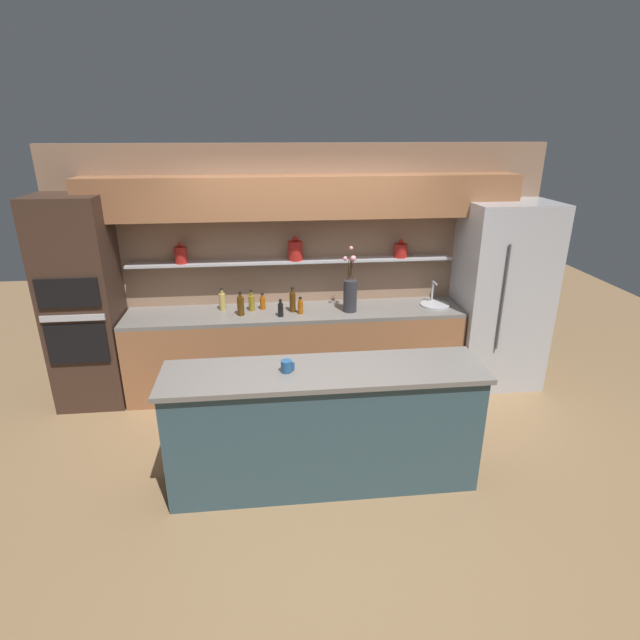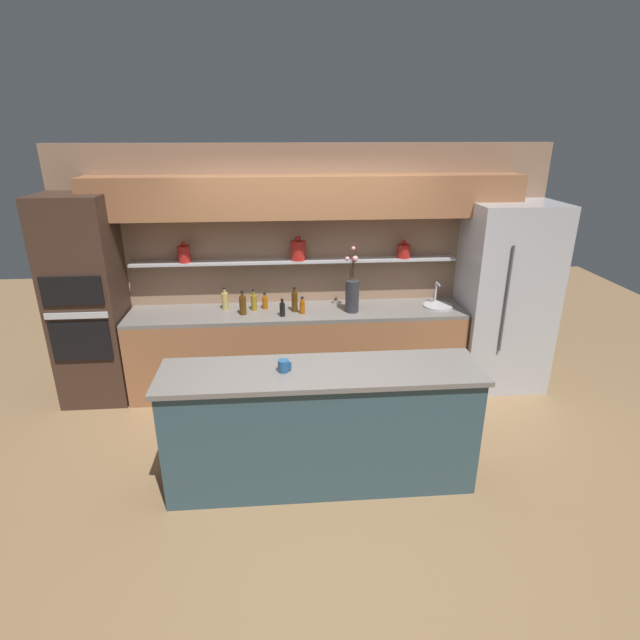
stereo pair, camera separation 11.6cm
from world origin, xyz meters
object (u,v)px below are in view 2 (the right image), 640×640
at_px(bottle_spirit_1, 225,300).
at_px(coffee_mug, 284,366).
at_px(refrigerator, 505,298).
at_px(bottle_sauce_3, 265,302).
at_px(oven_tower, 87,302).
at_px(sink_fixture, 438,304).
at_px(bottle_sauce_0, 282,309).
at_px(bottle_sauce_5, 302,307).
at_px(bottle_spirit_6, 243,305).
at_px(bottle_oil_4, 254,302).
at_px(bottle_spirit_2, 295,301).
at_px(flower_vase, 352,293).

height_order(bottle_spirit_1, coffee_mug, bottle_spirit_1).
distance_m(refrigerator, bottle_sauce_3, 2.61).
xyz_separation_m(oven_tower, sink_fixture, (3.68, 0.01, -0.14)).
bearing_deg(bottle_sauce_0, bottle_sauce_5, 15.79).
height_order(sink_fixture, bottle_sauce_5, sink_fixture).
height_order(refrigerator, oven_tower, oven_tower).
bearing_deg(bottle_spirit_6, refrigerator, 0.50).
bearing_deg(bottle_sauce_3, oven_tower, -176.90).
xyz_separation_m(bottle_oil_4, coffee_mug, (0.29, -1.67, 0.06)).
xyz_separation_m(oven_tower, bottle_spirit_2, (2.12, -0.01, -0.05)).
relative_size(refrigerator, sink_fixture, 6.44).
height_order(bottle_sauce_0, bottle_spirit_6, bottle_spirit_6).
bearing_deg(bottle_spirit_2, oven_tower, 179.68).
distance_m(bottle_spirit_2, bottle_sauce_5, 0.11).
bearing_deg(bottle_spirit_1, coffee_mug, -70.77).
height_order(sink_fixture, bottle_spirit_6, bottle_spirit_6).
bearing_deg(sink_fixture, refrigerator, -3.81).
distance_m(flower_vase, bottle_spirit_2, 0.61).
height_order(bottle_spirit_2, bottle_sauce_3, bottle_spirit_2).
xyz_separation_m(oven_tower, bottle_spirit_6, (1.57, -0.06, -0.05)).
relative_size(flower_vase, bottle_sauce_0, 3.70).
distance_m(bottle_spirit_1, coffee_mug, 1.83).
height_order(bottle_spirit_2, bottle_sauce_5, bottle_spirit_2).
bearing_deg(refrigerator, bottle_sauce_0, -177.44).
xyz_separation_m(bottle_sauce_0, bottle_spirit_6, (-0.41, 0.08, 0.03)).
bearing_deg(bottle_spirit_1, bottle_sauce_3, -3.15).
bearing_deg(flower_vase, bottle_spirit_6, 179.67).
bearing_deg(oven_tower, bottle_spirit_1, 5.03).
relative_size(sink_fixture, bottle_sauce_0, 1.69).
bearing_deg(oven_tower, flower_vase, -1.43).
height_order(flower_vase, coffee_mug, flower_vase).
relative_size(bottle_spirit_1, coffee_mug, 2.35).
height_order(refrigerator, bottle_spirit_6, refrigerator).
distance_m(refrigerator, flower_vase, 1.69).
xyz_separation_m(refrigerator, bottle_spirit_1, (-3.03, 0.16, 0.00)).
xyz_separation_m(bottle_sauce_0, bottle_spirit_2, (0.13, 0.13, 0.04)).
bearing_deg(bottle_sauce_5, bottle_spirit_6, 177.74).
bearing_deg(bottle_oil_4, coffee_mug, -80.05).
height_order(bottle_spirit_1, bottle_spirit_2, bottle_spirit_2).
distance_m(sink_fixture, bottle_spirit_2, 1.56).
relative_size(bottle_spirit_1, bottle_spirit_2, 0.90).
relative_size(bottle_sauce_3, bottle_oil_4, 0.78).
relative_size(oven_tower, bottle_spirit_6, 8.47).
height_order(oven_tower, flower_vase, oven_tower).
relative_size(oven_tower, bottle_sauce_5, 11.86).
height_order(flower_vase, bottle_sauce_3, flower_vase).
xyz_separation_m(bottle_spirit_1, bottle_spirit_6, (0.20, -0.18, 0.01)).
distance_m(bottle_spirit_2, bottle_spirit_6, 0.54).
distance_m(bottle_sauce_5, coffee_mug, 1.53).
xyz_separation_m(bottle_sauce_0, bottle_sauce_3, (-0.18, 0.24, -0.00)).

